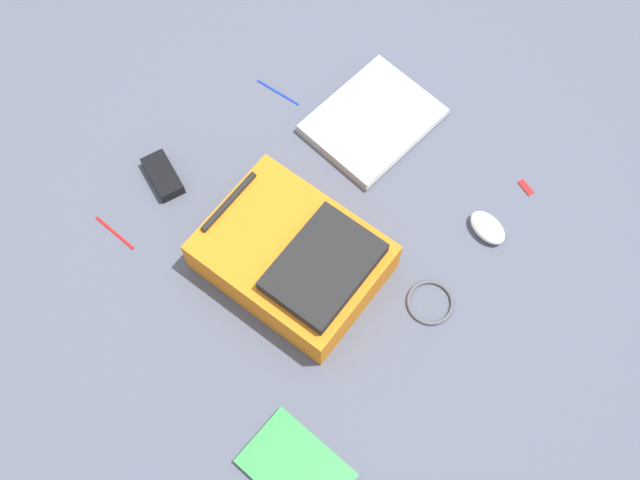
{
  "coord_description": "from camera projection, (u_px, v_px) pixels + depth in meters",
  "views": [
    {
      "loc": [
        -0.55,
        -0.57,
        1.81
      ],
      "look_at": [
        -0.03,
        0.02,
        0.02
      ],
      "focal_mm": 42.62,
      "sensor_mm": 36.0,
      "label": 1
    }
  ],
  "objects": [
    {
      "name": "book_manual",
      "position": [
        296.0,
        468.0,
        1.74
      ],
      "size": [
        0.2,
        0.26,
        0.02
      ],
      "color": "silver",
      "rests_on": "ground_plane"
    },
    {
      "name": "ground_plane",
      "position": [
        333.0,
        243.0,
        1.98
      ],
      "size": [
        3.6,
        3.6,
        0.0
      ],
      "primitive_type": "plane",
      "color": "#4C5160"
    },
    {
      "name": "laptop",
      "position": [
        373.0,
        121.0,
        2.11
      ],
      "size": [
        0.36,
        0.29,
        0.03
      ],
      "color": "#929296",
      "rests_on": "ground_plane"
    },
    {
      "name": "backpack",
      "position": [
        295.0,
        258.0,
        1.88
      ],
      "size": [
        0.4,
        0.48,
        0.16
      ],
      "color": "orange",
      "rests_on": "ground_plane"
    },
    {
      "name": "cable_coil",
      "position": [
        430.0,
        302.0,
        1.91
      ],
      "size": [
        0.12,
        0.12,
        0.01
      ],
      "primitive_type": "torus",
      "color": "#4C4C51",
      "rests_on": "ground_plane"
    },
    {
      "name": "power_brick",
      "position": [
        163.0,
        176.0,
        2.04
      ],
      "size": [
        0.09,
        0.15,
        0.04
      ],
      "primitive_type": "cube",
      "rotation": [
        0.0,
        0.0,
        -0.2
      ],
      "color": "black",
      "rests_on": "ground_plane"
    },
    {
      "name": "pen_blue",
      "position": [
        278.0,
        92.0,
        2.16
      ],
      "size": [
        0.04,
        0.14,
        0.01
      ],
      "primitive_type": "cylinder",
      "rotation": [
        1.57,
        0.0,
        0.24
      ],
      "color": "#1933B2",
      "rests_on": "ground_plane"
    },
    {
      "name": "pen_black",
      "position": [
        114.0,
        232.0,
        1.98
      ],
      "size": [
        0.03,
        0.14,
        0.01
      ],
      "primitive_type": "cylinder",
      "rotation": [
        1.57,
        0.0,
        0.15
      ],
      "color": "red",
      "rests_on": "ground_plane"
    },
    {
      "name": "usb_stick",
      "position": [
        526.0,
        187.0,
        2.04
      ],
      "size": [
        0.03,
        0.05,
        0.01
      ],
      "primitive_type": "cube",
      "rotation": [
        0.0,
        0.0,
        6.11
      ],
      "color": "#B21919",
      "rests_on": "ground_plane"
    },
    {
      "name": "computer_mouse",
      "position": [
        488.0,
        228.0,
        1.97
      ],
      "size": [
        0.07,
        0.11,
        0.04
      ],
      "primitive_type": "ellipsoid",
      "rotation": [
        0.0,
        0.0,
        -0.05
      ],
      "color": "silver",
      "rests_on": "ground_plane"
    }
  ]
}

